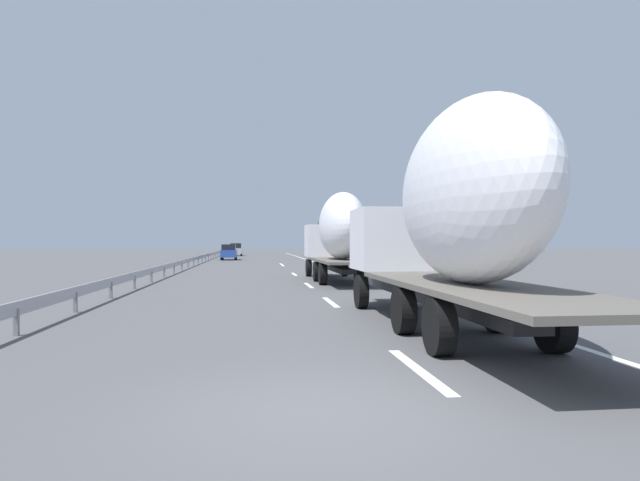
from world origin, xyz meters
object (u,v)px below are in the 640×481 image
(truck_trailing, at_px, (451,212))
(road_sign, at_px, (344,242))
(truck_lead, at_px, (338,233))
(car_blue_sedan, at_px, (229,252))
(car_silver_hatch, at_px, (236,250))

(truck_trailing, xyz_separation_m, road_sign, (33.74, -3.10, -0.64))
(truck_lead, distance_m, truck_trailing, 16.67)
(truck_trailing, distance_m, road_sign, 33.89)
(car_blue_sedan, bearing_deg, truck_lead, -168.93)
(truck_lead, height_order, road_sign, truck_lead)
(truck_trailing, height_order, car_silver_hatch, truck_trailing)
(car_blue_sedan, height_order, road_sign, road_sign)
(road_sign, bearing_deg, car_blue_sedan, 27.50)
(truck_trailing, distance_m, car_silver_hatch, 73.66)
(car_silver_hatch, relative_size, road_sign, 1.37)
(truck_lead, height_order, truck_trailing, truck_trailing)
(truck_trailing, height_order, car_blue_sedan, truck_trailing)
(car_silver_hatch, bearing_deg, car_blue_sedan, 179.34)
(truck_lead, xyz_separation_m, truck_trailing, (-16.66, 0.00, 0.18))
(truck_lead, xyz_separation_m, car_silver_hatch, (56.64, 6.99, -1.59))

